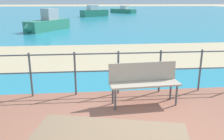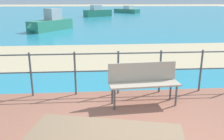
% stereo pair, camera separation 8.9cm
% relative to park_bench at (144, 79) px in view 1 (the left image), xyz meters
% --- Properties ---
extents(sea_water, '(90.00, 90.00, 0.01)m').
position_rel_park_bench_xyz_m(sea_water, '(-0.46, 38.14, -0.59)').
color(sea_water, teal).
rests_on(sea_water, ground).
extents(beach_strip, '(54.04, 5.07, 0.01)m').
position_rel_park_bench_xyz_m(beach_strip, '(-0.46, 4.92, -0.59)').
color(beach_strip, tan).
rests_on(beach_strip, ground).
extents(park_bench, '(1.47, 0.51, 0.87)m').
position_rel_park_bench_xyz_m(park_bench, '(0.00, 0.00, 0.00)').
color(park_bench, tan).
rests_on(park_bench, patio_paving).
extents(railing_fence, '(5.94, 0.04, 1.01)m').
position_rel_park_bench_xyz_m(railing_fence, '(-0.46, 0.60, 0.09)').
color(railing_fence, '#4C5156').
rests_on(railing_fence, patio_paving).
extents(boat_near, '(3.03, 4.10, 1.58)m').
position_rel_park_bench_xyz_m(boat_near, '(-4.16, 13.34, -0.07)').
color(boat_near, '#338466').
rests_on(boat_near, sea_water).
extents(boat_mid, '(4.20, 3.24, 1.52)m').
position_rel_park_bench_xyz_m(boat_mid, '(-0.28, 28.50, -0.03)').
color(boat_mid, '#338466').
rests_on(boat_mid, sea_water).
extents(boat_far, '(4.20, 4.78, 1.23)m').
position_rel_park_bench_xyz_m(boat_far, '(4.77, 37.36, -0.16)').
color(boat_far, '#338466').
rests_on(boat_far, sea_water).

